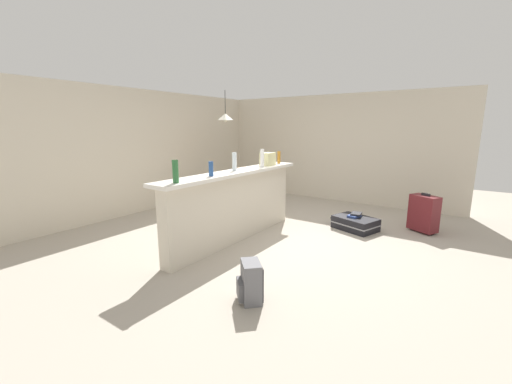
# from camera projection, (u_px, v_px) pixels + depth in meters

# --- Properties ---
(ground_plane) EXTENTS (13.00, 13.00, 0.05)m
(ground_plane) POSITION_uv_depth(u_px,v_px,m) (272.00, 235.00, 5.29)
(ground_plane) COLOR #ADA393
(wall_back) EXTENTS (6.60, 0.10, 2.50)m
(wall_back) POSITION_uv_depth(u_px,v_px,m) (151.00, 151.00, 6.74)
(wall_back) COLOR beige
(wall_back) RESTS_ON ground_plane
(wall_right) EXTENTS (0.10, 6.00, 2.50)m
(wall_right) POSITION_uv_depth(u_px,v_px,m) (328.00, 148.00, 7.66)
(wall_right) COLOR beige
(wall_right) RESTS_ON ground_plane
(partition_half_wall) EXTENTS (2.80, 0.20, 1.04)m
(partition_half_wall) POSITION_uv_depth(u_px,v_px,m) (235.00, 208.00, 4.90)
(partition_half_wall) COLOR beige
(partition_half_wall) RESTS_ON ground_plane
(bar_countertop) EXTENTS (2.96, 0.40, 0.05)m
(bar_countertop) POSITION_uv_depth(u_px,v_px,m) (235.00, 173.00, 4.79)
(bar_countertop) COLOR white
(bar_countertop) RESTS_ON partition_half_wall
(bottle_green) EXTENTS (0.07, 0.07, 0.27)m
(bottle_green) POSITION_uv_depth(u_px,v_px,m) (175.00, 171.00, 3.74)
(bottle_green) COLOR #2D6B38
(bottle_green) RESTS_ON bar_countertop
(bottle_blue) EXTENTS (0.06, 0.06, 0.20)m
(bottle_blue) POSITION_uv_depth(u_px,v_px,m) (211.00, 169.00, 4.26)
(bottle_blue) COLOR #284C89
(bottle_blue) RESTS_ON bar_countertop
(bottle_clear) EXTENTS (0.07, 0.07, 0.28)m
(bottle_clear) POSITION_uv_depth(u_px,v_px,m) (234.00, 162.00, 4.79)
(bottle_clear) COLOR silver
(bottle_clear) RESTS_ON bar_countertop
(bottle_white) EXTENTS (0.07, 0.07, 0.30)m
(bottle_white) POSITION_uv_depth(u_px,v_px,m) (262.00, 158.00, 5.24)
(bottle_white) COLOR silver
(bottle_white) RESTS_ON bar_countertop
(bottle_amber) EXTENTS (0.06, 0.06, 0.22)m
(bottle_amber) POSITION_uv_depth(u_px,v_px,m) (279.00, 157.00, 5.80)
(bottle_amber) COLOR #9E661E
(bottle_amber) RESTS_ON bar_countertop
(grocery_bag) EXTENTS (0.26, 0.18, 0.22)m
(grocery_bag) POSITION_uv_depth(u_px,v_px,m) (268.00, 159.00, 5.49)
(grocery_bag) COLOR beige
(grocery_bag) RESTS_ON bar_countertop
(dining_table) EXTENTS (1.10, 0.80, 0.74)m
(dining_table) POSITION_uv_depth(u_px,v_px,m) (231.00, 178.00, 6.97)
(dining_table) COLOR brown
(dining_table) RESTS_ON ground_plane
(dining_chair_near_partition) EXTENTS (0.46, 0.46, 0.93)m
(dining_chair_near_partition) POSITION_uv_depth(u_px,v_px,m) (247.00, 187.00, 6.65)
(dining_chair_near_partition) COLOR #9E754C
(dining_chair_near_partition) RESTS_ON ground_plane
(pendant_lamp) EXTENTS (0.34, 0.34, 0.65)m
(pendant_lamp) POSITION_uv_depth(u_px,v_px,m) (225.00, 117.00, 6.68)
(pendant_lamp) COLOR black
(suitcase_flat_black) EXTENTS (0.69, 0.89, 0.22)m
(suitcase_flat_black) POSITION_uv_depth(u_px,v_px,m) (355.00, 223.00, 5.48)
(suitcase_flat_black) COLOR black
(suitcase_flat_black) RESTS_ON ground_plane
(backpack_grey) EXTENTS (0.34, 0.34, 0.42)m
(backpack_grey) POSITION_uv_depth(u_px,v_px,m) (250.00, 282.00, 3.20)
(backpack_grey) COLOR slate
(backpack_grey) RESTS_ON ground_plane
(suitcase_upright_maroon) EXTENTS (0.43, 0.50, 0.67)m
(suitcase_upright_maroon) POSITION_uv_depth(u_px,v_px,m) (424.00, 213.00, 5.31)
(suitcase_upright_maroon) COLOR maroon
(suitcase_upright_maroon) RESTS_ON ground_plane
(book_stack) EXTENTS (0.29, 0.21, 0.07)m
(book_stack) POSITION_uv_depth(u_px,v_px,m) (355.00, 215.00, 5.48)
(book_stack) COLOR #334C99
(book_stack) RESTS_ON suitcase_flat_black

